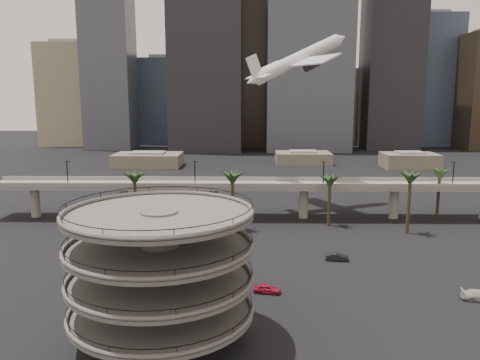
{
  "coord_description": "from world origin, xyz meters",
  "views": [
    {
      "loc": [
        -2.77,
        -56.52,
        29.3
      ],
      "look_at": [
        -4.1,
        28.0,
        14.2
      ],
      "focal_mm": 35.0,
      "sensor_mm": 36.0,
      "label": 1
    }
  ],
  "objects_px": {
    "car_c": "(480,295)",
    "overpass": "(259,188)",
    "parking_ramp": "(161,264)",
    "airborne_jet": "(298,60)",
    "car_a": "(267,289)",
    "car_b": "(337,257)"
  },
  "relations": [
    {
      "from": "parking_ramp",
      "to": "overpass",
      "type": "xyz_separation_m",
      "value": [
        13.0,
        59.0,
        -2.5
      ]
    },
    {
      "from": "car_a",
      "to": "airborne_jet",
      "type": "bearing_deg",
      "value": 1.0
    },
    {
      "from": "overpass",
      "to": "airborne_jet",
      "type": "xyz_separation_m",
      "value": [
        10.25,
        12.43,
        31.33
      ]
    },
    {
      "from": "car_a",
      "to": "car_b",
      "type": "relative_size",
      "value": 1.0
    },
    {
      "from": "car_b",
      "to": "airborne_jet",
      "type": "bearing_deg",
      "value": 10.94
    },
    {
      "from": "overpass",
      "to": "car_c",
      "type": "distance_m",
      "value": 56.72
    },
    {
      "from": "airborne_jet",
      "to": "car_c",
      "type": "height_order",
      "value": "airborne_jet"
    },
    {
      "from": "car_b",
      "to": "car_a",
      "type": "bearing_deg",
      "value": 143.87
    },
    {
      "from": "parking_ramp",
      "to": "overpass",
      "type": "distance_m",
      "value": 60.46
    },
    {
      "from": "parking_ramp",
      "to": "car_c",
      "type": "relative_size",
      "value": 4.35
    },
    {
      "from": "airborne_jet",
      "to": "overpass",
      "type": "bearing_deg",
      "value": -158.22
    },
    {
      "from": "airborne_jet",
      "to": "car_a",
      "type": "relative_size",
      "value": 7.09
    },
    {
      "from": "overpass",
      "to": "car_c",
      "type": "bearing_deg",
      "value": -56.37
    },
    {
      "from": "parking_ramp",
      "to": "car_c",
      "type": "height_order",
      "value": "parking_ramp"
    },
    {
      "from": "parking_ramp",
      "to": "overpass",
      "type": "height_order",
      "value": "parking_ramp"
    },
    {
      "from": "overpass",
      "to": "airborne_jet",
      "type": "bearing_deg",
      "value": 50.51
    },
    {
      "from": "parking_ramp",
      "to": "car_b",
      "type": "height_order",
      "value": "parking_ramp"
    },
    {
      "from": "car_a",
      "to": "car_c",
      "type": "xyz_separation_m",
      "value": [
        30.91,
        -2.11,
        0.04
      ]
    },
    {
      "from": "airborne_jet",
      "to": "car_c",
      "type": "relative_size",
      "value": 5.73
    },
    {
      "from": "parking_ramp",
      "to": "airborne_jet",
      "type": "relative_size",
      "value": 0.76
    },
    {
      "from": "car_a",
      "to": "car_c",
      "type": "distance_m",
      "value": 30.98
    },
    {
      "from": "car_c",
      "to": "overpass",
      "type": "bearing_deg",
      "value": 43.99
    }
  ]
}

